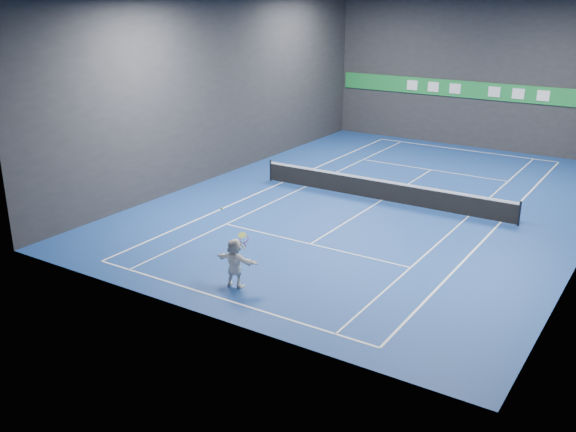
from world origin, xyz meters
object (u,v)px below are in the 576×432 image
Objects in this scene: tennis_net at (382,190)px; tennis_racket at (244,240)px; player at (235,263)px; tennis_ball at (222,209)px.

tennis_net is 21.60× the size of tennis_racket.
tennis_net is at bearing -94.96° from player.
player is 0.13× the size of tennis_net.
player is at bearing -90.98° from tennis_net.
tennis_ball is at bearing -93.29° from tennis_net.
tennis_racket reaches higher than tennis_net.
tennis_ball is at bearing -174.03° from tennis_racket.
tennis_net is (0.63, 10.96, -2.09)m from tennis_ball.
tennis_ball is (-0.44, -0.04, 1.79)m from player.
tennis_net is at bearing 86.71° from tennis_ball.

